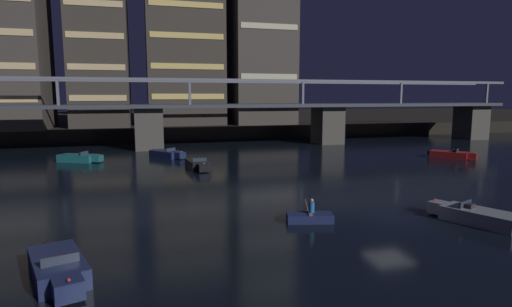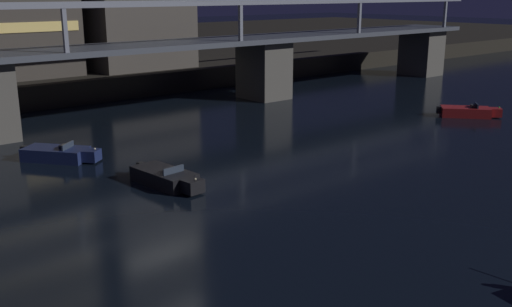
# 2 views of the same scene
# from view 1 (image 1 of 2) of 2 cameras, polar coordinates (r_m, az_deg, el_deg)

# --- Properties ---
(ground_plane) EXTENTS (400.00, 400.00, 0.00)m
(ground_plane) POSITION_cam_1_polar(r_m,az_deg,el_deg) (25.81, 17.98, -8.47)
(ground_plane) COLOR black
(far_riverbank) EXTENTS (240.00, 80.00, 2.20)m
(far_riverbank) POSITION_cam_1_polar(r_m,az_deg,el_deg) (106.34, -7.85, 4.61)
(far_riverbank) COLOR black
(far_riverbank) RESTS_ON ground
(river_bridge) EXTENTS (84.30, 6.40, 9.38)m
(river_bridge) POSITION_cam_1_polar(r_m,az_deg,el_deg) (58.97, -1.75, 5.09)
(river_bridge) COLOR #4C4944
(river_bridge) RESTS_ON ground
(tower_west_low) EXTENTS (10.37, 11.26, 23.00)m
(tower_west_low) POSITION_cam_1_polar(r_m,az_deg,el_deg) (72.19, -31.01, 11.93)
(tower_west_low) COLOR #423D38
(tower_west_low) RESTS_ON far_riverbank
(tower_west_tall) EXTENTS (8.91, 12.76, 23.69)m
(tower_west_tall) POSITION_cam_1_polar(r_m,az_deg,el_deg) (74.17, -20.70, 12.67)
(tower_west_tall) COLOR #38332D
(tower_west_tall) RESTS_ON far_riverbank
(tower_central) EXTENTS (12.76, 10.45, 24.77)m
(tower_central) POSITION_cam_1_polar(r_m,az_deg,el_deg) (74.51, -9.83, 13.45)
(tower_central) COLOR #38332D
(tower_central) RESTS_ON far_riverbank
(tower_east_tall) EXTENTS (10.62, 10.85, 41.30)m
(tower_east_tall) POSITION_cam_1_polar(r_m,az_deg,el_deg) (76.95, 0.65, 19.61)
(tower_east_tall) COLOR #423D38
(tower_east_tall) RESTS_ON far_riverbank
(speedboat_near_left) EXTENTS (2.93, 5.14, 1.16)m
(speedboat_near_left) POSITION_cam_1_polar(r_m,az_deg,el_deg) (18.53, -25.55, -14.09)
(speedboat_near_left) COLOR #19234C
(speedboat_near_left) RESTS_ON ground
(speedboat_near_center) EXTENTS (4.06, 4.65, 1.16)m
(speedboat_near_center) POSITION_cam_1_polar(r_m,az_deg,el_deg) (49.29, -12.14, -0.06)
(speedboat_near_center) COLOR #19234C
(speedboat_near_center) RESTS_ON ground
(speedboat_near_right) EXTENTS (3.22, 5.03, 1.16)m
(speedboat_near_right) POSITION_cam_1_polar(r_m,az_deg,el_deg) (26.64, 28.03, -7.59)
(speedboat_near_right) COLOR gray
(speedboat_near_right) RESTS_ON ground
(speedboat_mid_left) EXTENTS (4.93, 3.42, 1.16)m
(speedboat_mid_left) POSITION_cam_1_polar(r_m,az_deg,el_deg) (48.98, -23.16, -0.58)
(speedboat_mid_left) COLOR #196066
(speedboat_mid_left) RESTS_ON ground
(speedboat_mid_center) EXTENTS (4.16, 4.58, 1.16)m
(speedboat_mid_center) POSITION_cam_1_polar(r_m,az_deg,el_deg) (52.55, 25.27, -0.16)
(speedboat_mid_center) COLOR maroon
(speedboat_mid_center) RESTS_ON ground
(speedboat_mid_right) EXTENTS (2.17, 5.23, 1.16)m
(speedboat_mid_right) POSITION_cam_1_polar(r_m,az_deg,el_deg) (41.19, -7.96, -1.51)
(speedboat_mid_right) COLOR black
(speedboat_mid_right) RESTS_ON ground
(dinghy_with_paddler) EXTENTS (2.79, 2.61, 1.36)m
(dinghy_with_paddler) POSITION_cam_1_polar(r_m,az_deg,el_deg) (24.03, 7.41, -8.68)
(dinghy_with_paddler) COLOR #19234C
(dinghy_with_paddler) RESTS_ON ground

